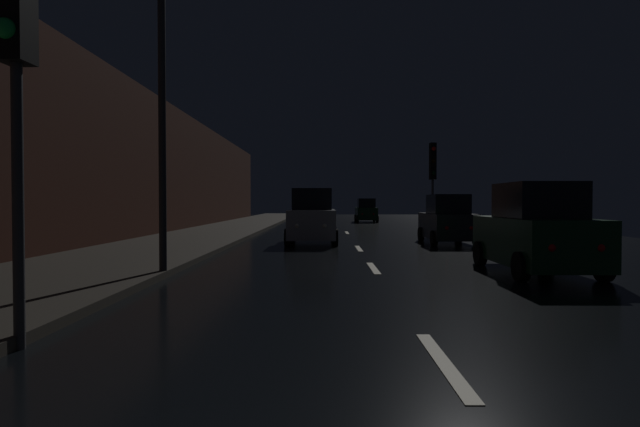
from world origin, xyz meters
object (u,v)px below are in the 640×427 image
(traffic_light_near_left, at_px, (14,12))
(car_approaching_headlights, at_px, (312,218))
(streetlamp_overhead, at_px, (181,27))
(traffic_light_far_right, at_px, (433,168))
(car_parked_right_far, at_px, (447,221))
(car_distant_taillights, at_px, (366,211))
(car_parked_right_near, at_px, (536,232))

(traffic_light_near_left, distance_m, car_approaching_headlights, 15.51)
(streetlamp_overhead, bearing_deg, traffic_light_far_right, 61.80)
(streetlamp_overhead, distance_m, car_parked_right_far, 13.06)
(traffic_light_near_left, xyz_separation_m, car_approaching_headlights, (2.86, 15.01, -2.67))
(car_approaching_headlights, distance_m, car_distant_taillights, 22.20)
(car_approaching_headlights, height_order, car_parked_right_far, car_approaching_headlights)
(car_distant_taillights, bearing_deg, streetlamp_overhead, 168.49)
(car_approaching_headlights, xyz_separation_m, car_parked_right_far, (5.30, -0.11, -0.11))
(traffic_light_far_right, relative_size, car_parked_right_far, 1.23)
(car_approaching_headlights, distance_m, car_parked_right_far, 5.30)
(streetlamp_overhead, distance_m, car_distant_taillights, 32.38)
(car_distant_taillights, distance_m, car_parked_right_far, 22.02)
(car_distant_taillights, relative_size, car_parked_right_far, 1.00)
(traffic_light_far_right, relative_size, car_approaching_headlights, 1.10)
(traffic_light_far_right, height_order, car_parked_right_near, traffic_light_far_right)
(car_parked_right_far, bearing_deg, traffic_light_far_right, -6.89)
(traffic_light_far_right, relative_size, car_distant_taillights, 1.23)
(car_approaching_headlights, bearing_deg, car_parked_right_near, 31.33)
(car_approaching_headlights, xyz_separation_m, car_distant_taillights, (3.87, 21.86, -0.11))
(traffic_light_near_left, relative_size, streetlamp_overhead, 0.61)
(streetlamp_overhead, bearing_deg, car_parked_right_far, 50.39)
(traffic_light_near_left, bearing_deg, traffic_light_far_right, 159.86)
(traffic_light_far_right, xyz_separation_m, car_distant_taillights, (-2.23, 15.33, -2.51))
(traffic_light_near_left, relative_size, car_approaching_headlights, 1.18)
(streetlamp_overhead, distance_m, car_approaching_headlights, 10.81)
(streetlamp_overhead, xyz_separation_m, car_approaching_headlights, (2.53, 9.57, -4.32))
(streetlamp_overhead, xyz_separation_m, car_distant_taillights, (6.40, 31.43, -4.43))
(streetlamp_overhead, height_order, car_distant_taillights, streetlamp_overhead)
(car_distant_taillights, bearing_deg, traffic_light_far_right, -171.73)
(traffic_light_far_right, bearing_deg, car_parked_right_near, -8.42)
(car_approaching_headlights, relative_size, car_parked_right_near, 1.05)
(car_parked_right_near, bearing_deg, car_parked_right_far, 0.00)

